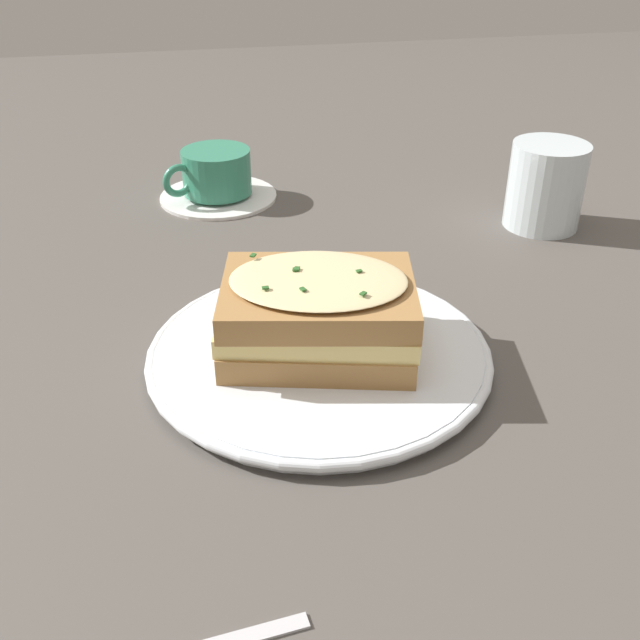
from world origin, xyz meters
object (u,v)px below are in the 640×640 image
Objects in this scene: dinner_plate at (320,356)px; water_glass at (546,186)px; teacup_with_saucer at (216,178)px; sandwich at (319,315)px.

dinner_plate is 0.36m from water_glass.
teacup_with_saucer is at bearing 97.73° from dinner_plate.
teacup_with_saucer is at bearing 156.43° from water_glass.
water_glass is at bearing 36.56° from sandwich.
dinner_plate is 1.97× the size of teacup_with_saucer.
water_glass is (0.34, -0.15, 0.02)m from teacup_with_saucer.
dinner_plate is 0.04m from sandwich.
sandwich reaches higher than teacup_with_saucer.
sandwich is 0.36m from teacup_with_saucer.
teacup_with_saucer is 0.37m from water_glass.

